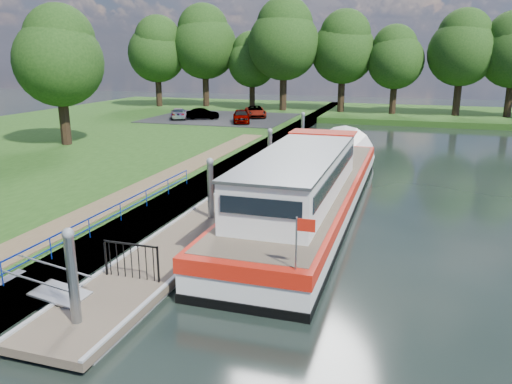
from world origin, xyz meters
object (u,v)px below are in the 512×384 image
(car_c, at_px, (179,113))
(pontoon, at_px, (245,195))
(car_b, at_px, (203,114))
(car_d, at_px, (255,112))
(barge, at_px, (313,186))
(car_a, at_px, (241,116))

(car_c, bearing_deg, pontoon, 98.52)
(car_b, bearing_deg, car_d, -75.33)
(barge, height_order, car_b, barge)
(barge, xyz_separation_m, car_a, (-11.29, 22.42, 0.39))
(car_b, bearing_deg, pontoon, -171.98)
(pontoon, xyz_separation_m, car_c, (-14.69, 22.67, 1.19))
(car_a, xyz_separation_m, car_c, (-7.00, 1.01, -0.10))
(pontoon, bearing_deg, car_b, 117.94)
(barge, bearing_deg, car_c, 127.97)
(barge, bearing_deg, car_a, 116.73)
(car_c, bearing_deg, car_b, 166.92)
(car_a, xyz_separation_m, car_b, (-4.59, 1.50, -0.10))
(pontoon, bearing_deg, car_c, 122.94)
(pontoon, xyz_separation_m, car_b, (-12.28, 23.16, 1.19))
(car_c, bearing_deg, car_d, -176.95)
(pontoon, height_order, car_a, car_a)
(car_c, xyz_separation_m, car_d, (6.96, 3.62, 0.04))
(pontoon, distance_m, car_c, 27.05)
(car_a, bearing_deg, car_d, 69.93)
(car_d, bearing_deg, car_b, -168.83)
(pontoon, distance_m, car_b, 26.24)
(car_a, bearing_deg, barge, -83.79)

